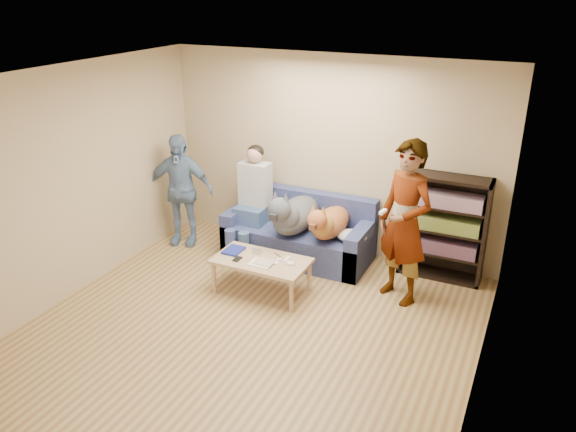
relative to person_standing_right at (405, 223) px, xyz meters
The scene contains 27 objects.
ground 2.22m from the person_standing_right, 127.85° to the right, with size 5.00×5.00×0.00m, color olive.
ceiling 2.61m from the person_standing_right, 127.85° to the right, with size 5.00×5.00×0.00m, color white.
wall_back 1.58m from the person_standing_right, 143.69° to the left, with size 4.50×4.50×0.00m, color tan.
wall_front 4.29m from the person_standing_right, 106.82° to the right, with size 4.50×4.50×0.00m, color tan.
wall_left 3.85m from the person_standing_right, 155.47° to the right, with size 5.00×5.00×0.00m, color tan.
wall_right 1.92m from the person_standing_right, 57.51° to the right, with size 5.00×5.00×0.00m, color tan.
blanket 0.91m from the person_standing_right, 153.73° to the left, with size 0.38×0.32×0.13m, color #B1B1B6.
person_standing_right is the anchor object (origin of this frame).
person_standing_left 3.14m from the person_standing_right, behind, with size 0.91×0.38×1.55m, color #6F8AB2.
held_controller 0.33m from the person_standing_right, 135.00° to the right, with size 0.04×0.13×0.03m, color white.
notebook_blue 2.03m from the person_standing_right, 165.00° to the right, with size 0.20×0.26×0.03m, color navy.
papers 1.67m from the person_standing_right, 155.55° to the right, with size 0.26×0.20×0.01m, color white.
magazine 1.63m from the person_standing_right, 155.76° to the right, with size 0.22×0.17×0.01m, color #B9AC94.
camera_silver 1.75m from the person_standing_right, 164.83° to the right, with size 0.11×0.06×0.05m, color silver.
controller_a 1.40m from the person_standing_right, 159.37° to the right, with size 0.04×0.13×0.03m, color white.
controller_b 1.36m from the person_standing_right, 154.68° to the right, with size 0.09×0.06×0.03m, color white.
headphone_cup_a 1.51m from the person_standing_right, 155.98° to the right, with size 0.07×0.07×0.02m, color white.
headphone_cup_b 1.48m from the person_standing_right, 158.99° to the right, with size 0.07×0.07×0.02m, color silver.
pen_orange 1.76m from the person_standing_right, 154.67° to the right, with size 0.01×0.01×0.14m, color orange.
pen_black 1.52m from the person_standing_right, 164.64° to the right, with size 0.01×0.01×0.14m, color black.
wallet 1.94m from the person_standing_right, 158.79° to the right, with size 0.07×0.12×0.01m, color black.
sofa 1.70m from the person_standing_right, 161.24° to the left, with size 1.90×0.85×0.82m.
person_seated 2.17m from the person_standing_right, 169.91° to the left, with size 0.40×0.73×1.47m.
dog_gray 1.53m from the person_standing_right, 169.18° to the left, with size 0.47×1.28×0.68m.
dog_tan 1.12m from the person_standing_right, 162.29° to the left, with size 0.39×1.16×0.57m.
coffee_table 1.70m from the person_standing_right, 159.55° to the right, with size 1.10×0.60×0.42m.
bookshelf 0.84m from the person_standing_right, 67.01° to the left, with size 1.00×0.34×1.30m.
Camera 1 is at (2.48, -4.07, 3.40)m, focal length 35.00 mm.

